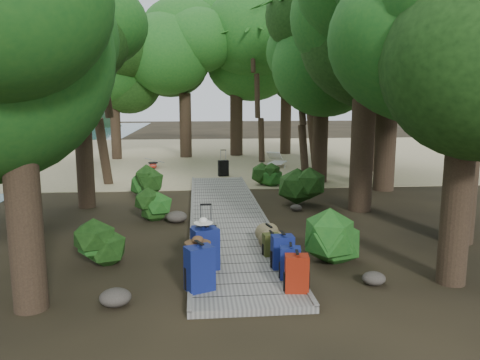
{
  "coord_description": "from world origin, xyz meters",
  "views": [
    {
      "loc": [
        -0.83,
        -11.51,
        3.21
      ],
      "look_at": [
        0.39,
        1.28,
        1.0
      ],
      "focal_mm": 35.0,
      "sensor_mm": 36.0,
      "label": 1
    }
  ],
  "objects_px": {
    "duffel_right_khaki": "(269,236)",
    "sun_lounger": "(277,160)",
    "backpack_left_a": "(200,266)",
    "kayak": "(153,164)",
    "backpack_right_d": "(271,243)",
    "lone_suitcase_on_sand": "(223,168)",
    "backpack_right_b": "(290,261)",
    "backpack_right_c": "(283,250)",
    "backpack_left_b": "(201,264)",
    "backpack_right_a": "(297,271)",
    "backpack_left_d": "(199,236)",
    "backpack_left_c": "(205,247)",
    "suitcase_on_boardwalk": "(206,241)"
  },
  "relations": [
    {
      "from": "backpack_right_b",
      "to": "backpack_left_c",
      "type": "bearing_deg",
      "value": 167.75
    },
    {
      "from": "backpack_right_b",
      "to": "kayak",
      "type": "distance_m",
      "value": 15.15
    },
    {
      "from": "backpack_right_b",
      "to": "duffel_right_khaki",
      "type": "height_order",
      "value": "backpack_right_b"
    },
    {
      "from": "backpack_left_c",
      "to": "lone_suitcase_on_sand",
      "type": "distance_m",
      "value": 11.31
    },
    {
      "from": "kayak",
      "to": "sun_lounger",
      "type": "relative_size",
      "value": 1.62
    },
    {
      "from": "backpack_left_b",
      "to": "backpack_right_d",
      "type": "bearing_deg",
      "value": 67.79
    },
    {
      "from": "backpack_right_d",
      "to": "lone_suitcase_on_sand",
      "type": "height_order",
      "value": "lone_suitcase_on_sand"
    },
    {
      "from": "backpack_right_b",
      "to": "lone_suitcase_on_sand",
      "type": "distance_m",
      "value": 11.87
    },
    {
      "from": "backpack_left_c",
      "to": "duffel_right_khaki",
      "type": "bearing_deg",
      "value": 25.31
    },
    {
      "from": "duffel_right_khaki",
      "to": "backpack_left_b",
      "type": "bearing_deg",
      "value": -139.39
    },
    {
      "from": "backpack_right_c",
      "to": "duffel_right_khaki",
      "type": "height_order",
      "value": "backpack_right_c"
    },
    {
      "from": "backpack_right_b",
      "to": "kayak",
      "type": "relative_size",
      "value": 0.19
    },
    {
      "from": "backpack_right_a",
      "to": "backpack_right_b",
      "type": "bearing_deg",
      "value": 96.56
    },
    {
      "from": "backpack_right_c",
      "to": "backpack_right_b",
      "type": "bearing_deg",
      "value": -89.04
    },
    {
      "from": "backpack_right_a",
      "to": "backpack_right_b",
      "type": "height_order",
      "value": "backpack_right_a"
    },
    {
      "from": "backpack_left_c",
      "to": "backpack_right_b",
      "type": "height_order",
      "value": "backpack_left_c"
    },
    {
      "from": "backpack_right_c",
      "to": "backpack_left_d",
      "type": "bearing_deg",
      "value": 136.12
    },
    {
      "from": "backpack_left_a",
      "to": "backpack_right_a",
      "type": "xyz_separation_m",
      "value": [
        1.57,
        -0.2,
        -0.07
      ]
    },
    {
      "from": "backpack_left_c",
      "to": "backpack_right_d",
      "type": "xyz_separation_m",
      "value": [
        1.34,
        0.67,
        -0.18
      ]
    },
    {
      "from": "backpack_left_c",
      "to": "duffel_right_khaki",
      "type": "relative_size",
      "value": 1.41
    },
    {
      "from": "backpack_right_d",
      "to": "backpack_right_b",
      "type": "bearing_deg",
      "value": -92.8
    },
    {
      "from": "backpack_left_d",
      "to": "backpack_right_b",
      "type": "bearing_deg",
      "value": -46.25
    },
    {
      "from": "backpack_right_a",
      "to": "duffel_right_khaki",
      "type": "bearing_deg",
      "value": 98.76
    },
    {
      "from": "duffel_right_khaki",
      "to": "sun_lounger",
      "type": "distance_m",
      "value": 12.69
    },
    {
      "from": "backpack_right_b",
      "to": "duffel_right_khaki",
      "type": "relative_size",
      "value": 1.03
    },
    {
      "from": "backpack_right_a",
      "to": "backpack_right_b",
      "type": "xyz_separation_m",
      "value": [
        0.01,
        0.55,
        -0.02
      ]
    },
    {
      "from": "suitcase_on_boardwalk",
      "to": "backpack_right_b",
      "type": "bearing_deg",
      "value": -35.14
    },
    {
      "from": "backpack_left_b",
      "to": "backpack_right_b",
      "type": "relative_size",
      "value": 1.14
    },
    {
      "from": "backpack_left_c",
      "to": "backpack_right_d",
      "type": "distance_m",
      "value": 1.51
    },
    {
      "from": "backpack_right_d",
      "to": "sun_lounger",
      "type": "relative_size",
      "value": 0.24
    },
    {
      "from": "backpack_left_d",
      "to": "duffel_right_khaki",
      "type": "xyz_separation_m",
      "value": [
        1.49,
        0.06,
        -0.05
      ]
    },
    {
      "from": "backpack_right_c",
      "to": "kayak",
      "type": "relative_size",
      "value": 0.21
    },
    {
      "from": "backpack_right_a",
      "to": "sun_lounger",
      "type": "relative_size",
      "value": 0.33
    },
    {
      "from": "backpack_right_c",
      "to": "duffel_right_khaki",
      "type": "bearing_deg",
      "value": 88.79
    },
    {
      "from": "backpack_right_c",
      "to": "backpack_left_c",
      "type": "bearing_deg",
      "value": 175.09
    },
    {
      "from": "backpack_left_a",
      "to": "backpack_left_b",
      "type": "bearing_deg",
      "value": 61.2
    },
    {
      "from": "backpack_right_a",
      "to": "sun_lounger",
      "type": "xyz_separation_m",
      "value": [
        2.3,
        14.96,
        -0.11
      ]
    },
    {
      "from": "duffel_right_khaki",
      "to": "backpack_right_b",
      "type": "bearing_deg",
      "value": -101.2
    },
    {
      "from": "backpack_right_d",
      "to": "backpack_left_b",
      "type": "bearing_deg",
      "value": -144.89
    },
    {
      "from": "lone_suitcase_on_sand",
      "to": "duffel_right_khaki",
      "type": "bearing_deg",
      "value": -97.84
    },
    {
      "from": "kayak",
      "to": "backpack_right_d",
      "type": "bearing_deg",
      "value": -82.37
    },
    {
      "from": "backpack_right_d",
      "to": "kayak",
      "type": "bearing_deg",
      "value": 96.0
    },
    {
      "from": "backpack_left_b",
      "to": "backpack_left_c",
      "type": "relative_size",
      "value": 0.84
    },
    {
      "from": "backpack_left_a",
      "to": "sun_lounger",
      "type": "distance_m",
      "value": 15.26
    },
    {
      "from": "backpack_right_d",
      "to": "backpack_right_c",
      "type": "bearing_deg",
      "value": -91.22
    },
    {
      "from": "backpack_right_a",
      "to": "backpack_right_c",
      "type": "height_order",
      "value": "backpack_right_c"
    },
    {
      "from": "backpack_right_a",
      "to": "suitcase_on_boardwalk",
      "type": "bearing_deg",
      "value": 134.41
    },
    {
      "from": "backpack_left_a",
      "to": "kayak",
      "type": "height_order",
      "value": "backpack_left_a"
    },
    {
      "from": "sun_lounger",
      "to": "backpack_left_b",
      "type": "bearing_deg",
      "value": -80.26
    },
    {
      "from": "backpack_left_a",
      "to": "lone_suitcase_on_sand",
      "type": "distance_m",
      "value": 12.27
    }
  ]
}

